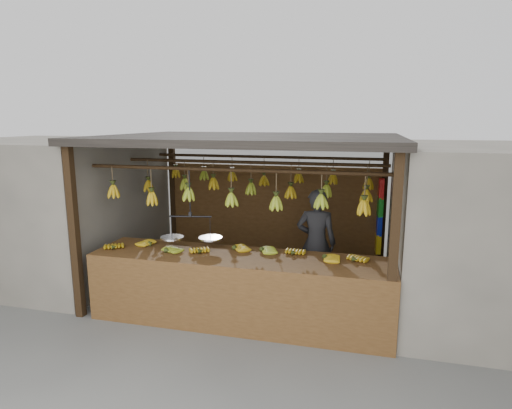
# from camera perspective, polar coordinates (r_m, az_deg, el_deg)

# --- Properties ---
(ground) EXTENTS (80.00, 80.00, 0.00)m
(ground) POSITION_cam_1_polar(r_m,az_deg,el_deg) (6.90, -0.63, -11.13)
(ground) COLOR #5B5B57
(stall) EXTENTS (4.30, 3.30, 2.40)m
(stall) POSITION_cam_1_polar(r_m,az_deg,el_deg) (6.73, 0.06, 5.66)
(stall) COLOR black
(stall) RESTS_ON ground
(neighbor_left) EXTENTS (3.00, 3.00, 2.30)m
(neighbor_left) POSITION_cam_1_polar(r_m,az_deg,el_deg) (8.23, -25.63, -0.21)
(neighbor_left) COLOR slate
(neighbor_left) RESTS_ON ground
(counter) EXTENTS (3.90, 0.89, 0.96)m
(counter) POSITION_cam_1_polar(r_m,az_deg,el_deg) (5.50, -2.63, -9.04)
(counter) COLOR brown
(counter) RESTS_ON ground
(hanging_bananas) EXTENTS (3.58, 2.23, 0.38)m
(hanging_bananas) POSITION_cam_1_polar(r_m,az_deg,el_deg) (6.46, -0.67, 2.28)
(hanging_bananas) COLOR #BE9414
(hanging_bananas) RESTS_ON ground
(balance_scale) EXTENTS (0.82, 0.41, 0.95)m
(balance_scale) POSITION_cam_1_polar(r_m,az_deg,el_deg) (5.82, -8.66, -4.01)
(balance_scale) COLOR black
(balance_scale) RESTS_ON ground
(vendor) EXTENTS (0.60, 0.40, 1.63)m
(vendor) POSITION_cam_1_polar(r_m,az_deg,el_deg) (6.48, 8.02, -5.08)
(vendor) COLOR #262628
(vendor) RESTS_ON ground
(bag_bundles) EXTENTS (0.08, 0.26, 1.31)m
(bag_bundles) POSITION_cam_1_polar(r_m,az_deg,el_deg) (7.69, 16.16, -1.48)
(bag_bundles) COLOR red
(bag_bundles) RESTS_ON ground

